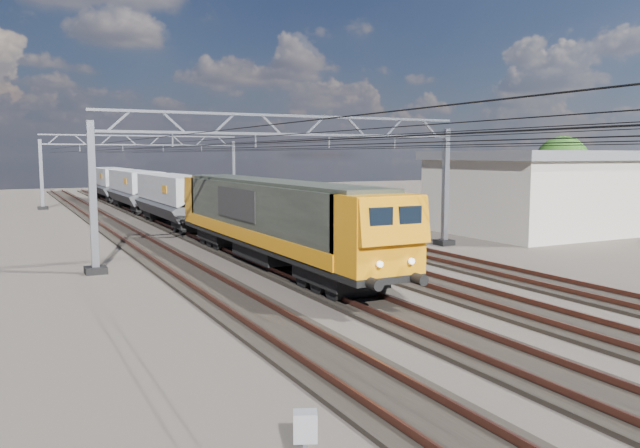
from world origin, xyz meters
name	(u,v)px	position (x,y,z in m)	size (l,w,h in m)	color
ground	(331,270)	(0.00, 0.00, 0.00)	(160.00, 160.00, 0.00)	black
track_outer_west	(201,281)	(-6.00, 0.00, 0.07)	(2.60, 140.00, 0.30)	black
track_loco	(291,272)	(-2.00, 0.00, 0.07)	(2.60, 140.00, 0.30)	black
track_inner_east	(369,265)	(2.00, 0.00, 0.07)	(2.60, 140.00, 0.30)	black
track_outer_east	(439,259)	(6.00, 0.00, 0.07)	(2.60, 140.00, 0.30)	black
catenary_gantry_mid	(294,180)	(0.00, 4.00, 3.91)	(19.90, 0.90, 7.11)	gray
catenary_gantry_far	(144,167)	(0.00, 40.00, 3.91)	(19.90, 0.90, 7.11)	gray
overhead_wires	(263,144)	(0.00, 8.00, 5.75)	(12.03, 140.00, 0.53)	black
locomotive	(271,216)	(-2.00, 2.17, 2.33)	(2.76, 21.10, 3.62)	black
hopper_wagon_lead	(175,196)	(-2.00, 19.87, 2.23)	(3.38, 13.00, 3.25)	black
hopper_wagon_mid	(136,187)	(-2.00, 34.07, 2.23)	(3.38, 13.00, 3.25)	black
hopper_wagon_third	(111,181)	(-2.00, 48.27, 2.23)	(3.38, 13.00, 3.25)	black
trackside_cabinet	(305,429)	(-8.95, -15.77, 0.85)	(0.46, 0.41, 1.13)	gray
industrial_shed	(571,190)	(22.00, 6.00, 2.73)	(18.60, 10.60, 5.40)	#BEB7A7
tree_far	(567,165)	(30.32, 13.79, 4.30)	(5.07, 4.67, 6.77)	#372319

